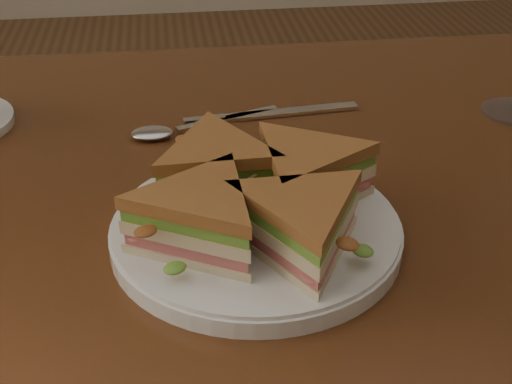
{
  "coord_description": "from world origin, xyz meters",
  "views": [
    {
      "loc": [
        -0.05,
        -0.62,
        1.12
      ],
      "look_at": [
        0.02,
        -0.1,
        0.8
      ],
      "focal_mm": 50.0,
      "sensor_mm": 36.0,
      "label": 1
    }
  ],
  "objects_px": {
    "table": "(230,262)",
    "spoon": "(171,130)",
    "sandwich_wedges": "(256,197)",
    "knife": "(266,115)",
    "plate": "(256,232)"
  },
  "relations": [
    {
      "from": "table",
      "to": "spoon",
      "type": "relative_size",
      "value": 6.8
    },
    {
      "from": "plate",
      "to": "knife",
      "type": "relative_size",
      "value": 1.2
    },
    {
      "from": "plate",
      "to": "sandwich_wedges",
      "type": "height_order",
      "value": "sandwich_wedges"
    },
    {
      "from": "table",
      "to": "plate",
      "type": "height_order",
      "value": "plate"
    },
    {
      "from": "table",
      "to": "plate",
      "type": "relative_size",
      "value": 4.64
    },
    {
      "from": "sandwich_wedges",
      "to": "spoon",
      "type": "bearing_deg",
      "value": 107.2
    },
    {
      "from": "sandwich_wedges",
      "to": "knife",
      "type": "height_order",
      "value": "sandwich_wedges"
    },
    {
      "from": "table",
      "to": "knife",
      "type": "distance_m",
      "value": 0.19
    },
    {
      "from": "table",
      "to": "knife",
      "type": "bearing_deg",
      "value": 68.03
    },
    {
      "from": "sandwich_wedges",
      "to": "knife",
      "type": "bearing_deg",
      "value": 79.69
    },
    {
      "from": "table",
      "to": "knife",
      "type": "relative_size",
      "value": 5.57
    },
    {
      "from": "spoon",
      "to": "knife",
      "type": "distance_m",
      "value": 0.12
    },
    {
      "from": "spoon",
      "to": "sandwich_wedges",
      "type": "bearing_deg",
      "value": -92.47
    },
    {
      "from": "table",
      "to": "knife",
      "type": "xyz_separation_m",
      "value": [
        0.06,
        0.15,
        0.1
      ]
    },
    {
      "from": "plate",
      "to": "spoon",
      "type": "distance_m",
      "value": 0.23
    }
  ]
}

